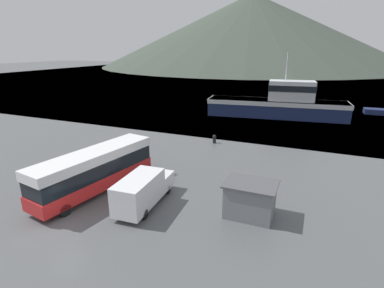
{
  "coord_description": "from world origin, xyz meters",
  "views": [
    {
      "loc": [
        13.99,
        -11.93,
        11.08
      ],
      "look_at": [
        3.1,
        13.95,
        2.0
      ],
      "focal_mm": 28.0,
      "sensor_mm": 36.0,
      "label": 1
    }
  ],
  "objects_px": {
    "fishing_boat": "(279,104)",
    "delivery_van": "(143,189)",
    "storage_bin": "(84,164)",
    "dock_kiosk": "(250,199)",
    "tour_bus": "(95,169)"
  },
  "relations": [
    {
      "from": "fishing_boat",
      "to": "delivery_van",
      "type": "bearing_deg",
      "value": 164.66
    },
    {
      "from": "fishing_boat",
      "to": "storage_bin",
      "type": "xyz_separation_m",
      "value": [
        -13.69,
        -30.71,
        -1.59
      ]
    },
    {
      "from": "delivery_van",
      "to": "fishing_boat",
      "type": "height_order",
      "value": "fishing_boat"
    },
    {
      "from": "fishing_boat",
      "to": "dock_kiosk",
      "type": "height_order",
      "value": "fishing_boat"
    },
    {
      "from": "storage_bin",
      "to": "dock_kiosk",
      "type": "xyz_separation_m",
      "value": [
        16.01,
        -1.74,
        0.59
      ]
    },
    {
      "from": "fishing_boat",
      "to": "storage_bin",
      "type": "distance_m",
      "value": 33.66
    },
    {
      "from": "tour_bus",
      "to": "delivery_van",
      "type": "bearing_deg",
      "value": 2.94
    },
    {
      "from": "fishing_boat",
      "to": "storage_bin",
      "type": "bearing_deg",
      "value": 149.12
    },
    {
      "from": "tour_bus",
      "to": "delivery_van",
      "type": "xyz_separation_m",
      "value": [
        4.71,
        -0.52,
        -0.61
      ]
    },
    {
      "from": "storage_bin",
      "to": "dock_kiosk",
      "type": "distance_m",
      "value": 16.12
    },
    {
      "from": "storage_bin",
      "to": "fishing_boat",
      "type": "bearing_deg",
      "value": 65.98
    },
    {
      "from": "delivery_van",
      "to": "storage_bin",
      "type": "bearing_deg",
      "value": 154.47
    },
    {
      "from": "delivery_van",
      "to": "storage_bin",
      "type": "relative_size",
      "value": 4.45
    },
    {
      "from": "tour_bus",
      "to": "dock_kiosk",
      "type": "bearing_deg",
      "value": 14.81
    },
    {
      "from": "storage_bin",
      "to": "dock_kiosk",
      "type": "height_order",
      "value": "dock_kiosk"
    }
  ]
}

